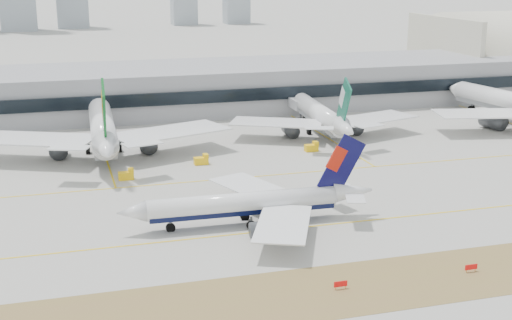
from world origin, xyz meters
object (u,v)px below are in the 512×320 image
object	(u,v)px
taxiing_airliner	(252,204)
widebody_eva	(103,130)
terminal	(188,88)
widebody_cathay	(322,116)

from	to	relation	value
taxiing_airliner	widebody_eva	world-z (taller)	widebody_eva
terminal	widebody_cathay	bearing A→B (deg)	-57.76
terminal	taxiing_airliner	bearing A→B (deg)	-94.72
taxiing_airliner	widebody_eva	bearing A→B (deg)	-67.89
widebody_eva	widebody_cathay	xyz separation A→B (m)	(63.50, 4.50, -1.01)
widebody_cathay	terminal	size ratio (longest dim) A/B	0.20
widebody_cathay	taxiing_airliner	bearing A→B (deg)	153.47
widebody_eva	widebody_cathay	world-z (taller)	widebody_eva
widebody_cathay	terminal	xyz separation A→B (m)	(-30.62, 48.55, 2.08)
widebody_cathay	terminal	distance (m)	57.44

